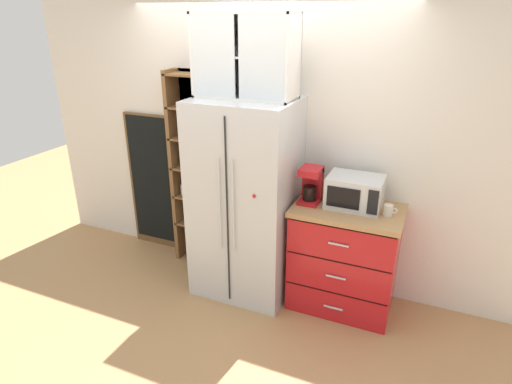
{
  "coord_description": "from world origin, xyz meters",
  "views": [
    {
      "loc": [
        1.46,
        -3.16,
        2.41
      ],
      "look_at": [
        0.1,
        -0.0,
        0.98
      ],
      "focal_mm": 30.1,
      "sensor_mm": 36.0,
      "label": 1
    }
  ],
  "objects_px": {
    "mug_charcoal": "(350,202)",
    "bottle_clear": "(350,195)",
    "refrigerator": "(246,200)",
    "chalkboard_menu": "(154,182)",
    "microwave": "(355,192)",
    "mug_cream": "(388,210)",
    "coffee_maker": "(311,184)"
  },
  "relations": [
    {
      "from": "refrigerator",
      "to": "bottle_clear",
      "type": "distance_m",
      "value": 0.91
    },
    {
      "from": "mug_charcoal",
      "to": "chalkboard_menu",
      "type": "height_order",
      "value": "chalkboard_menu"
    },
    {
      "from": "mug_charcoal",
      "to": "chalkboard_menu",
      "type": "distance_m",
      "value": 2.15
    },
    {
      "from": "microwave",
      "to": "refrigerator",
      "type": "bearing_deg",
      "value": -172.5
    },
    {
      "from": "refrigerator",
      "to": "chalkboard_menu",
      "type": "distance_m",
      "value": 1.28
    },
    {
      "from": "microwave",
      "to": "mug_cream",
      "type": "bearing_deg",
      "value": -13.49
    },
    {
      "from": "mug_charcoal",
      "to": "bottle_clear",
      "type": "xyz_separation_m",
      "value": [
        -0.0,
        -0.01,
        0.06
      ]
    },
    {
      "from": "microwave",
      "to": "coffee_maker",
      "type": "distance_m",
      "value": 0.36
    },
    {
      "from": "refrigerator",
      "to": "coffee_maker",
      "type": "height_order",
      "value": "refrigerator"
    },
    {
      "from": "mug_cream",
      "to": "microwave",
      "type": "bearing_deg",
      "value": 166.51
    },
    {
      "from": "chalkboard_menu",
      "to": "coffee_maker",
      "type": "bearing_deg",
      "value": -7.98
    },
    {
      "from": "refrigerator",
      "to": "bottle_clear",
      "type": "height_order",
      "value": "refrigerator"
    },
    {
      "from": "refrigerator",
      "to": "chalkboard_menu",
      "type": "xyz_separation_m",
      "value": [
        -1.23,
        0.33,
        -0.15
      ]
    },
    {
      "from": "coffee_maker",
      "to": "chalkboard_menu",
      "type": "height_order",
      "value": "chalkboard_menu"
    },
    {
      "from": "coffee_maker",
      "to": "mug_charcoal",
      "type": "height_order",
      "value": "coffee_maker"
    },
    {
      "from": "microwave",
      "to": "bottle_clear",
      "type": "bearing_deg",
      "value": -124.74
    },
    {
      "from": "refrigerator",
      "to": "chalkboard_menu",
      "type": "relative_size",
      "value": 1.2
    },
    {
      "from": "mug_cream",
      "to": "chalkboard_menu",
      "type": "height_order",
      "value": "chalkboard_menu"
    },
    {
      "from": "microwave",
      "to": "mug_charcoal",
      "type": "height_order",
      "value": "microwave"
    },
    {
      "from": "microwave",
      "to": "mug_cream",
      "type": "xyz_separation_m",
      "value": [
        0.28,
        -0.07,
        -0.08
      ]
    },
    {
      "from": "microwave",
      "to": "chalkboard_menu",
      "type": "bearing_deg",
      "value": 174.43
    },
    {
      "from": "coffee_maker",
      "to": "bottle_clear",
      "type": "xyz_separation_m",
      "value": [
        0.33,
        -0.0,
        -0.04
      ]
    },
    {
      "from": "microwave",
      "to": "mug_charcoal",
      "type": "distance_m",
      "value": 0.09
    },
    {
      "from": "refrigerator",
      "to": "microwave",
      "type": "height_order",
      "value": "refrigerator"
    },
    {
      "from": "coffee_maker",
      "to": "bottle_clear",
      "type": "distance_m",
      "value": 0.33
    },
    {
      "from": "microwave",
      "to": "chalkboard_menu",
      "type": "xyz_separation_m",
      "value": [
        -2.15,
        0.21,
        -0.33
      ]
    },
    {
      "from": "refrigerator",
      "to": "coffee_maker",
      "type": "bearing_deg",
      "value": 7.98
    },
    {
      "from": "microwave",
      "to": "mug_cream",
      "type": "distance_m",
      "value": 0.3
    },
    {
      "from": "refrigerator",
      "to": "mug_charcoal",
      "type": "relative_size",
      "value": 14.91
    },
    {
      "from": "coffee_maker",
      "to": "mug_charcoal",
      "type": "xyz_separation_m",
      "value": [
        0.33,
        0.01,
        -0.11
      ]
    },
    {
      "from": "refrigerator",
      "to": "microwave",
      "type": "xyz_separation_m",
      "value": [
        0.92,
        0.12,
        0.18
      ]
    },
    {
      "from": "bottle_clear",
      "to": "chalkboard_menu",
      "type": "distance_m",
      "value": 2.16
    }
  ]
}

